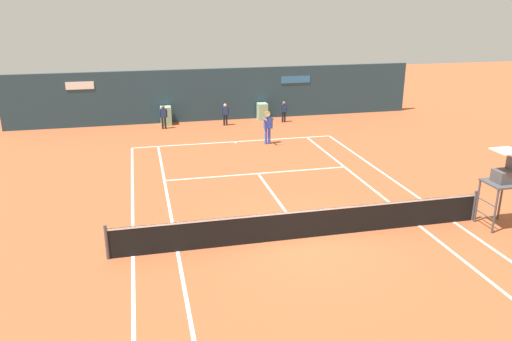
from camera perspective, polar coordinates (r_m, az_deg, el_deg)
The scene contains 9 objects.
ground_plane at distance 16.75m, azimuth 4.87°, elevation -6.68°, with size 80.00×80.00×0.01m.
tennis_net at distance 16.05m, azimuth 5.55°, elevation -5.89°, with size 12.10×0.10×1.07m.
sponsor_back_wall at distance 31.64m, azimuth -4.30°, elevation 8.41°, with size 25.00×1.02×3.18m.
umpire_chair at distance 18.20m, azimuth 25.95°, elevation -0.82°, with size 1.00×1.00×2.62m.
player_on_baseline at distance 26.22m, azimuth 1.32°, elevation 5.10°, with size 0.59×0.74×1.88m.
ball_kid_right_post at distance 29.94m, azimuth -10.34°, elevation 6.10°, with size 0.46×0.19×1.37m.
ball_kid_centre_post at distance 30.33m, azimuth -3.47°, elevation 6.46°, with size 0.44×0.19×1.31m.
ball_kid_left_post at distance 31.13m, azimuth 3.14°, elevation 6.76°, with size 0.43×0.18×1.28m.
tennis_ball_mid_court at distance 20.19m, azimuth 13.74°, elevation -2.54°, with size 0.07×0.07×0.07m, color #CCE033.
Camera 1 is at (-4.81, -13.79, 7.17)m, focal length 35.65 mm.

